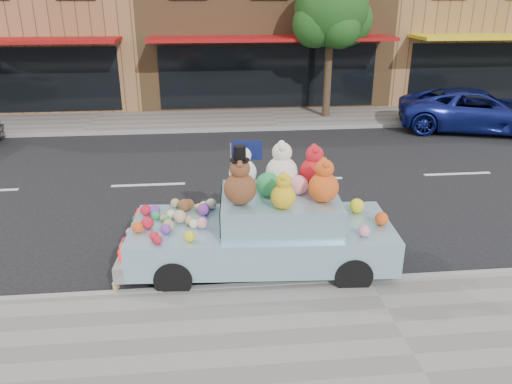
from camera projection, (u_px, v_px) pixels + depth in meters
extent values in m
plane|color=black|center=(307.00, 179.00, 12.72)|extent=(120.00, 120.00, 0.00)
cube|color=gray|center=(403.00, 341.00, 6.68)|extent=(60.00, 3.00, 0.12)
cube|color=gray|center=(273.00, 119.00, 18.71)|extent=(60.00, 3.00, 0.12)
cube|color=gray|center=(369.00, 281.00, 8.07)|extent=(60.00, 0.12, 0.13)
cube|color=gray|center=(279.00, 128.00, 17.32)|extent=(60.00, 0.12, 0.13)
cube|color=#9B6941|center=(29.00, 17.00, 21.58)|extent=(10.00, 8.00, 7.00)
cube|color=black|center=(4.00, 81.00, 18.63)|extent=(8.50, 0.06, 2.40)
cube|color=brown|center=(258.00, 16.00, 22.53)|extent=(10.00, 8.00, 7.00)
cube|color=black|center=(269.00, 76.00, 19.58)|extent=(8.50, 0.06, 2.40)
cube|color=#A40F10|center=(272.00, 38.00, 18.22)|extent=(9.00, 1.80, 0.12)
cube|color=#9B6941|center=(469.00, 15.00, 23.48)|extent=(10.00, 8.00, 7.00)
cube|color=black|center=(509.00, 73.00, 20.53)|extent=(8.50, 0.06, 2.40)
cylinder|color=#38281C|center=(328.00, 76.00, 18.33)|extent=(0.28, 0.28, 3.20)
sphere|color=#154513|center=(331.00, 9.00, 17.48)|extent=(2.60, 2.60, 2.60)
sphere|color=#154513|center=(348.00, 21.00, 17.97)|extent=(1.80, 1.80, 1.80)
sphere|color=#154513|center=(315.00, 24.00, 17.42)|extent=(1.60, 1.60, 1.60)
sphere|color=#154513|center=(340.00, 28.00, 17.16)|extent=(1.40, 1.40, 1.40)
sphere|color=#154513|center=(319.00, 17.00, 18.11)|extent=(1.60, 1.60, 1.60)
imported|color=navy|center=(476.00, 110.00, 17.01)|extent=(5.58, 3.76, 1.42)
cylinder|color=black|center=(353.00, 275.00, 7.81)|extent=(0.61, 0.24, 0.60)
cylinder|color=black|center=(335.00, 231.00, 9.26)|extent=(0.61, 0.24, 0.60)
cylinder|color=black|center=(174.00, 278.00, 7.71)|extent=(0.61, 0.24, 0.60)
cylinder|color=black|center=(183.00, 233.00, 9.16)|extent=(0.61, 0.24, 0.60)
cube|color=#90C1D7|center=(261.00, 239.00, 8.39)|extent=(4.40, 1.98, 0.60)
cube|color=#90C1D7|center=(280.00, 209.00, 8.20)|extent=(1.99, 1.62, 0.50)
cube|color=silver|center=(130.00, 249.00, 8.37)|extent=(0.28, 1.79, 0.26)
cube|color=red|center=(122.00, 252.00, 7.62)|extent=(0.08, 0.28, 0.16)
cube|color=red|center=(138.00, 215.00, 8.89)|extent=(0.08, 0.28, 0.16)
cube|color=black|center=(222.00, 210.00, 8.17)|extent=(0.12, 1.30, 0.40)
sphere|color=brown|center=(240.00, 189.00, 7.67)|extent=(0.51, 0.51, 0.51)
sphere|color=brown|center=(240.00, 168.00, 7.55)|extent=(0.32, 0.32, 0.32)
sphere|color=brown|center=(240.00, 164.00, 7.41)|extent=(0.12, 0.12, 0.12)
sphere|color=brown|center=(239.00, 160.00, 7.61)|extent=(0.12, 0.12, 0.12)
cylinder|color=black|center=(240.00, 160.00, 7.50)|extent=(0.30, 0.30, 0.02)
cylinder|color=black|center=(240.00, 153.00, 7.46)|extent=(0.19, 0.19, 0.22)
sphere|color=#F0E4BE|center=(282.00, 172.00, 8.34)|extent=(0.54, 0.54, 0.54)
sphere|color=#F0E4BE|center=(282.00, 152.00, 8.21)|extent=(0.33, 0.33, 0.33)
sphere|color=#F0E4BE|center=(283.00, 148.00, 8.06)|extent=(0.13, 0.13, 0.13)
sphere|color=#F0E4BE|center=(281.00, 144.00, 8.28)|extent=(0.13, 0.13, 0.13)
sphere|color=#D44914|center=(324.00, 187.00, 7.76)|extent=(0.48, 0.48, 0.48)
sphere|color=#D44914|center=(325.00, 169.00, 7.65)|extent=(0.30, 0.30, 0.30)
sphere|color=#D44914|center=(326.00, 165.00, 7.52)|extent=(0.11, 0.11, 0.11)
sphere|color=#D44914|center=(323.00, 161.00, 7.71)|extent=(0.11, 0.11, 0.11)
sphere|color=red|center=(314.00, 172.00, 8.41)|extent=(0.49, 0.49, 0.49)
sphere|color=red|center=(315.00, 154.00, 8.30)|extent=(0.30, 0.30, 0.30)
sphere|color=red|center=(316.00, 151.00, 8.16)|extent=(0.12, 0.12, 0.12)
sphere|color=red|center=(314.00, 147.00, 8.36)|extent=(0.12, 0.12, 0.12)
sphere|color=white|center=(243.00, 173.00, 8.42)|extent=(0.47, 0.47, 0.47)
sphere|color=white|center=(243.00, 156.00, 8.31)|extent=(0.29, 0.29, 0.29)
sphere|color=white|center=(243.00, 152.00, 8.18)|extent=(0.11, 0.11, 0.11)
sphere|color=white|center=(242.00, 148.00, 8.37)|extent=(0.11, 0.11, 0.11)
sphere|color=gold|center=(283.00, 197.00, 7.53)|extent=(0.38, 0.38, 0.38)
sphere|color=gold|center=(284.00, 181.00, 7.44)|extent=(0.24, 0.24, 0.24)
sphere|color=gold|center=(285.00, 178.00, 7.33)|extent=(0.09, 0.09, 0.09)
sphere|color=gold|center=(283.00, 175.00, 7.48)|extent=(0.09, 0.09, 0.09)
sphere|color=#248444|center=(268.00, 185.00, 8.04)|extent=(0.40, 0.40, 0.40)
sphere|color=pink|center=(298.00, 185.00, 8.11)|extent=(0.32, 0.32, 0.32)
sphere|color=beige|center=(171.00, 214.00, 8.42)|extent=(0.16, 0.16, 0.16)
sphere|color=#248444|center=(156.00, 215.00, 8.38)|extent=(0.15, 0.15, 0.15)
sphere|color=#248444|center=(168.00, 221.00, 8.19)|extent=(0.15, 0.15, 0.15)
sphere|color=pink|center=(202.00, 223.00, 8.06)|extent=(0.19, 0.19, 0.19)
sphere|color=#6C2E8E|center=(155.00, 210.00, 8.53)|extent=(0.19, 0.19, 0.19)
sphere|color=red|center=(146.00, 210.00, 8.54)|extent=(0.19, 0.19, 0.19)
sphere|color=#6C2E8E|center=(166.00, 229.00, 7.88)|extent=(0.17, 0.17, 0.17)
sphere|color=#D54414|center=(138.00, 227.00, 7.92)|extent=(0.18, 0.18, 0.18)
sphere|color=#6C2E8E|center=(211.00, 203.00, 8.86)|extent=(0.15, 0.15, 0.15)
sphere|color=beige|center=(211.00, 204.00, 8.79)|extent=(0.19, 0.19, 0.19)
sphere|color=brown|center=(189.00, 204.00, 8.78)|extent=(0.19, 0.19, 0.19)
sphere|color=beige|center=(204.00, 206.00, 8.74)|extent=(0.17, 0.17, 0.17)
sphere|color=gold|center=(199.00, 207.00, 8.73)|extent=(0.14, 0.14, 0.14)
sphere|color=gold|center=(190.00, 236.00, 7.63)|extent=(0.17, 0.17, 0.17)
sphere|color=#9A8154|center=(175.00, 203.00, 8.86)|extent=(0.17, 0.17, 0.17)
sphere|color=brown|center=(184.00, 205.00, 8.71)|extent=(0.22, 0.22, 0.22)
sphere|color=red|center=(158.00, 240.00, 7.55)|extent=(0.14, 0.14, 0.14)
sphere|color=#9A8154|center=(164.00, 218.00, 8.32)|extent=(0.13, 0.13, 0.13)
sphere|color=red|center=(148.00, 223.00, 8.05)|extent=(0.20, 0.20, 0.20)
sphere|color=#9A8154|center=(168.00, 225.00, 7.97)|extent=(0.20, 0.20, 0.20)
sphere|color=#9A8154|center=(189.00, 221.00, 8.19)|extent=(0.16, 0.16, 0.16)
sphere|color=red|center=(154.00, 236.00, 7.67)|extent=(0.14, 0.14, 0.14)
sphere|color=#6C2E8E|center=(204.00, 209.00, 8.54)|extent=(0.22, 0.22, 0.22)
sphere|color=beige|center=(194.00, 224.00, 8.08)|extent=(0.15, 0.15, 0.15)
sphere|color=#D8A88C|center=(180.00, 216.00, 8.24)|extent=(0.22, 0.22, 0.22)
sphere|color=#248444|center=(124.00, 247.00, 7.99)|extent=(0.18, 0.18, 0.18)
sphere|color=pink|center=(131.00, 233.00, 8.48)|extent=(0.17, 0.17, 0.17)
sphere|color=#248444|center=(135.00, 225.00, 8.81)|extent=(0.14, 0.14, 0.14)
sphere|color=#248444|center=(137.00, 219.00, 9.00)|extent=(0.16, 0.16, 0.16)
sphere|color=pink|center=(123.00, 252.00, 7.87)|extent=(0.13, 0.13, 0.13)
sphere|color=red|center=(126.00, 242.00, 8.14)|extent=(0.18, 0.18, 0.18)
sphere|color=gold|center=(357.00, 206.00, 8.64)|extent=(0.25, 0.25, 0.25)
sphere|color=#D54414|center=(382.00, 219.00, 8.17)|extent=(0.22, 0.22, 0.22)
sphere|color=red|center=(338.00, 209.00, 8.57)|extent=(0.20, 0.20, 0.20)
sphere|color=pink|center=(364.00, 231.00, 7.79)|extent=(0.19, 0.19, 0.19)
cylinder|color=#997A54|center=(115.00, 289.00, 7.67)|extent=(0.06, 0.06, 0.17)
sphere|color=#997A54|center=(114.00, 284.00, 7.63)|extent=(0.07, 0.07, 0.07)
cylinder|color=#997A54|center=(116.00, 286.00, 7.75)|extent=(0.06, 0.06, 0.17)
sphere|color=#997A54|center=(116.00, 281.00, 7.72)|extent=(0.07, 0.07, 0.07)
cylinder|color=#997A54|center=(118.00, 283.00, 7.84)|extent=(0.06, 0.06, 0.17)
sphere|color=#997A54|center=(117.00, 277.00, 7.81)|extent=(0.07, 0.07, 0.07)
cylinder|color=#997A54|center=(119.00, 279.00, 7.93)|extent=(0.06, 0.06, 0.17)
sphere|color=#997A54|center=(118.00, 274.00, 7.89)|extent=(0.07, 0.07, 0.07)
cylinder|color=#997A54|center=(120.00, 276.00, 8.02)|extent=(0.06, 0.06, 0.17)
sphere|color=#997A54|center=(120.00, 271.00, 7.98)|extent=(0.07, 0.07, 0.07)
cylinder|color=#997A54|center=(121.00, 273.00, 8.10)|extent=(0.06, 0.06, 0.17)
sphere|color=#997A54|center=(121.00, 268.00, 8.07)|extent=(0.07, 0.07, 0.07)
cylinder|color=#997A54|center=(123.00, 270.00, 8.19)|extent=(0.06, 0.06, 0.17)
sphere|color=#997A54|center=(122.00, 265.00, 8.16)|extent=(0.07, 0.07, 0.07)
cylinder|color=#997A54|center=(124.00, 267.00, 8.28)|extent=(0.06, 0.06, 0.17)
sphere|color=#997A54|center=(123.00, 262.00, 8.24)|extent=(0.07, 0.07, 0.07)
cylinder|color=#997A54|center=(125.00, 265.00, 8.37)|extent=(0.06, 0.06, 0.17)
sphere|color=#997A54|center=(124.00, 260.00, 8.33)|extent=(0.07, 0.07, 0.07)
cylinder|color=#997A54|center=(126.00, 262.00, 8.46)|extent=(0.06, 0.06, 0.17)
sphere|color=#997A54|center=(126.00, 257.00, 8.42)|extent=(0.07, 0.07, 0.07)
cylinder|color=#997A54|center=(127.00, 259.00, 8.54)|extent=(0.06, 0.06, 0.17)
sphere|color=#997A54|center=(127.00, 254.00, 8.51)|extent=(0.07, 0.07, 0.07)
cylinder|color=#997A54|center=(128.00, 256.00, 8.63)|extent=(0.06, 0.06, 0.17)
sphere|color=#997A54|center=(128.00, 251.00, 8.60)|extent=(0.07, 0.07, 0.07)
cylinder|color=#997A54|center=(129.00, 254.00, 8.72)|extent=(0.06, 0.06, 0.17)
sphere|color=#997A54|center=(129.00, 249.00, 8.68)|extent=(0.07, 0.07, 0.07)
cylinder|color=#997A54|center=(131.00, 251.00, 8.81)|extent=(0.06, 0.06, 0.17)
sphere|color=#997A54|center=(130.00, 246.00, 8.77)|extent=(0.07, 0.07, 0.07)
cylinder|color=#997A54|center=(132.00, 249.00, 8.89)|extent=(0.06, 0.06, 0.17)
sphere|color=#997A54|center=(131.00, 244.00, 8.86)|extent=(0.07, 0.07, 0.07)
cylinder|color=#997A54|center=(133.00, 246.00, 8.98)|extent=(0.06, 0.06, 0.17)
sphere|color=#997A54|center=(132.00, 241.00, 8.95)|extent=(0.07, 0.07, 0.07)
cylinder|color=#997A54|center=(134.00, 244.00, 9.07)|extent=(0.06, 0.06, 0.17)
sphere|color=#997A54|center=(133.00, 239.00, 9.03)|extent=(0.07, 0.07, 0.07)
cylinder|color=#997A54|center=(135.00, 241.00, 9.16)|extent=(0.06, 0.06, 0.17)
sphere|color=#997A54|center=(134.00, 237.00, 9.12)|extent=(0.07, 0.07, 0.07)
cylinder|color=#997A54|center=(136.00, 239.00, 9.25)|extent=(0.06, 0.06, 0.17)
sphere|color=#997A54|center=(135.00, 234.00, 9.21)|extent=(0.07, 0.07, 0.07)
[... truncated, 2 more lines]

